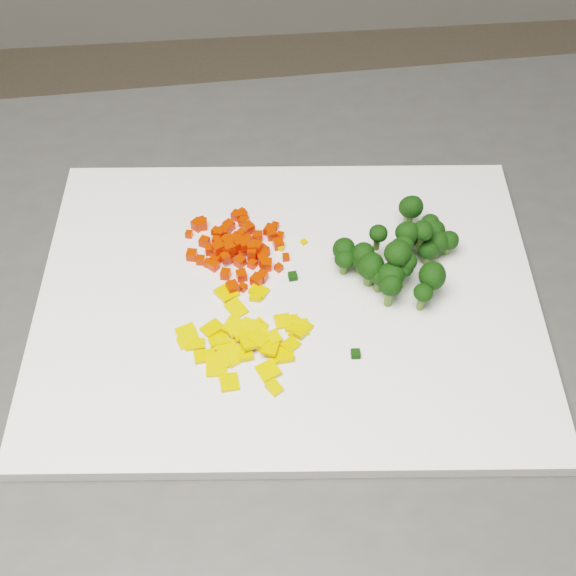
{
  "coord_description": "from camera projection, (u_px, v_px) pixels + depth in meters",
  "views": [
    {
      "loc": [
        -0.36,
        -0.35,
        1.47
      ],
      "look_at": [
        -0.32,
        0.12,
        0.92
      ],
      "focal_mm": 50.0,
      "sensor_mm": 36.0,
      "label": 1
    }
  ],
  "objects": [
    {
      "name": "counter_block",
      "position": [
        276.0,
        498.0,
        1.1
      ],
      "size": [
        0.97,
        0.7,
        0.9
      ],
      "primitive_type": "cube",
      "rotation": [
        0.0,
        0.0,
        0.04
      ],
      "color": "#40403E",
      "rests_on": "ground"
    },
    {
      "name": "cutting_board",
      "position": [
        288.0,
        299.0,
        0.74
      ],
      "size": [
        0.48,
        0.39,
        0.01
      ],
      "primitive_type": "cube",
      "rotation": [
        0.0,
        0.0,
        -0.08
      ],
      "color": "white",
      "rests_on": "counter_block"
    },
    {
      "name": "carrot_pile",
      "position": [
        234.0,
        241.0,
        0.76
      ],
      "size": [
        0.1,
        0.1,
        0.03
      ],
      "primitive_type": null,
      "color": "red",
      "rests_on": "cutting_board"
    },
    {
      "name": "pepper_pile",
      "position": [
        248.0,
        334.0,
        0.69
      ],
      "size": [
        0.12,
        0.12,
        0.02
      ],
      "primitive_type": null,
      "color": "#EFAB0C",
      "rests_on": "cutting_board"
    },
    {
      "name": "broccoli_pile",
      "position": [
        404.0,
        245.0,
        0.74
      ],
      "size": [
        0.12,
        0.12,
        0.06
      ],
      "primitive_type": null,
      "color": "black",
      "rests_on": "cutting_board"
    },
    {
      "name": "carrot_cube_0",
      "position": [
        218.0,
        233.0,
        0.77
      ],
      "size": [
        0.01,
        0.01,
        0.01
      ],
      "primitive_type": "cube",
      "rotation": [
        0.0,
        0.0,
        1.38
      ],
      "color": "red",
      "rests_on": "carrot_pile"
    },
    {
      "name": "carrot_cube_1",
      "position": [
        198.0,
        225.0,
        0.79
      ],
      "size": [
        0.01,
        0.01,
        0.01
      ],
      "primitive_type": "cube",
      "rotation": [
        0.0,
        0.0,
        0.8
      ],
      "color": "red",
      "rests_on": "carrot_pile"
    },
    {
      "name": "carrot_cube_2",
      "position": [
        223.0,
        232.0,
        0.77
      ],
      "size": [
        0.01,
        0.01,
        0.01
      ],
      "primitive_type": "cube",
      "rotation": [
        0.0,
        0.0,
        0.02
      ],
      "color": "red",
      "rests_on": "carrot_pile"
    },
    {
      "name": "carrot_cube_3",
      "position": [
        246.0,
        243.0,
        0.76
      ],
      "size": [
        0.01,
        0.01,
        0.01
      ],
      "primitive_type": "cube",
      "rotation": [
        0.0,
        0.0,
        1.79
      ],
      "color": "red",
      "rests_on": "carrot_pile"
    },
    {
      "name": "carrot_cube_4",
      "position": [
        240.0,
        262.0,
        0.75
      ],
      "size": [
        0.01,
        0.01,
        0.01
      ],
      "primitive_type": "cube",
      "rotation": [
        0.0,
        0.0,
        0.8
      ],
      "color": "red",
      "rests_on": "carrot_pile"
    },
    {
      "name": "carrot_cube_5",
      "position": [
        256.0,
        247.0,
        0.76
      ],
      "size": [
        0.01,
        0.01,
        0.01
      ],
      "primitive_type": "cube",
      "rotation": [
        0.0,
        0.0,
        2.72
      ],
      "color": "red",
      "rests_on": "carrot_pile"
    },
    {
      "name": "carrot_cube_6",
      "position": [
        262.0,
        277.0,
        0.74
      ],
      "size": [
        0.01,
        0.01,
        0.01
      ],
      "primitive_type": "cube",
      "rotation": [
        0.0,
        0.0,
        1.02
      ],
      "color": "red",
      "rests_on": "carrot_pile"
    },
    {
      "name": "carrot_cube_7",
      "position": [
        201.0,
        222.0,
        0.79
      ],
      "size": [
        0.01,
        0.01,
        0.01
      ],
      "primitive_type": "cube",
      "rotation": [
        0.0,
        0.0,
        0.35
      ],
      "color": "red",
      "rests_on": "carrot_pile"
    },
    {
      "name": "carrot_cube_8",
      "position": [
        242.0,
        236.0,
        0.77
      ],
      "size": [
        0.01,
        0.01,
        0.01
      ],
      "primitive_type": "cube",
      "rotation": [
        0.0,
        0.0,
        0.17
      ],
      "color": "red",
      "rests_on": "carrot_pile"
    },
    {
      "name": "carrot_cube_9",
      "position": [
        241.0,
        238.0,
        0.76
      ],
      "size": [
        0.01,
        0.01,
        0.01
      ],
      "primitive_type": "cube",
      "rotation": [
        0.0,
        0.0,
        2.51
      ],
      "color": "red",
      "rests_on": "carrot_pile"
    },
    {
      "name": "carrot_cube_10",
      "position": [
        218.0,
        248.0,
        0.75
      ],
      "size": [
        0.01,
        0.01,
        0.01
      ],
      "primitive_type": "cube",
      "rotation": [
        0.0,
        0.0,
        2.05
      ],
      "color": "red",
      "rests_on": "carrot_pile"
    },
    {
      "name": "carrot_cube_11",
      "position": [
        243.0,
        251.0,
        0.76
      ],
      "size": [
        0.01,
        0.01,
        0.01
      ],
      "primitive_type": "cube",
      "rotation": [
        0.0,
        0.0,
        1.54
      ],
      "color": "red",
      "rests_on": "carrot_pile"
    },
    {
      "name": "carrot_cube_12",
      "position": [
        242.0,
        254.0,
        0.76
      ],
      "size": [
        0.01,
        0.01,
        0.01
      ],
      "primitive_type": "cube",
      "rotation": [
        0.0,
        0.0,
        2.47
      ],
      "color": "red",
      "rests_on": "carrot_pile"
    },
    {
      "name": "carrot_cube_13",
      "position": [
        237.0,
        239.0,
        0.77
      ],
      "size": [
        0.01,
        0.01,
        0.01
      ],
      "primitive_type": "cube",
      "rotation": [
        0.0,
        0.0,
        1.05
      ],
      "color": "red",
      "rests_on": "carrot_pile"
    },
    {
      "name": "carrot_cube_14",
      "position": [
        286.0,
        257.0,
        0.76
      ],
      "size": [
        0.01,
        0.01,
        0.01
      ],
      "primitive_type": "cube",
      "rotation": [
        0.0,
        0.0,
        1.6
      ],
      "color": "red",
      "rests_on": "carrot_pile"
    },
    {
      "name": "carrot_cube_15",
      "position": [
        225.0,
        258.0,
        0.75
      ],
      "size": [
        0.01,
        0.01,
        0.01
      ],
      "primitive_type": "cube",
      "rotation": [
        0.0,
        0.0,
        0.37
      ],
      "color": "red",
      "rests_on": "carrot_pile"
    },
    {
      "name": "carrot_cube_16",
      "position": [
        271.0,
        230.0,
        0.78
      ],
      "size": [
        0.01,
        0.01,
        0.01
      ],
      "primitive_type": "cube",
      "rotation": [
        0.0,
        0.0,
        1.2
      ],
      "color": "red",
      "rests_on": "carrot_pile"
    },
    {
      "name": "carrot_cube_17",
      "position": [
        189.0,
        234.0,
        0.78
      ],
      "size": [
        0.01,
        0.01,
        0.01
      ],
      "primitive_type": "cube",
      "rotation": [
        0.0,
        0.0,
        1.29
      ],
      "color": "red",
      "rests_on": "carrot_pile"
    },
    {
      "name": "carrot_cube_18",
      "position": [
        248.0,
        239.0,
        0.77
      ],
      "size": [
        0.01,
        0.01,
        0.01
      ],
      "primitive_type": "cube",
      "rotation": [
        0.0,
        0.0,
        0.81
      ],
      "color": "red",
      "rests_on": "carrot_pile"
    },
    {
      "name": "carrot_cube_19",
      "position": [
        229.0,
        226.0,
        0.78
      ],
      "size": [
        0.01,
        0.01,
        0.01
      ],
      "primitive_type": "cube",
      "rotation": [
        0.0,
        0.0,
        0.74
      ],
      "color": "red",
      "rests_on": "carrot_pile"
    },
    {
      "name": "carrot_cube_20",
      "position": [
        263.0,
        249.0,
        0.77
      ],
      "size": [
        0.01,
        0.01,
        0.01
      ],
      "primitive_type": "cube",
      "rotation": [
        0.0,
        0.0,
        2.19
      ],
      "color": "red",
      "rests_on": "carrot_pile"
    },
    {
      "name": "carrot_cube_21",
      "position": [
        248.0,
        228.0,
        0.78
      ],
      "size": [
        0.01,
        0.01,
        0.01
      ],
      "primitive_type": "cube",
      "rotation": [
        0.0,
        0.0,
        0.55
      ],
      "color": "red",
      "rests_on": "carrot_pile"
    },
    {
      "name": "carrot_cube_22",
      "position": [
        252.0,
        247.0,
        0.75
      ],
      "size": [
        0.01,
        0.01,
        0.01
      ],
      "primitive_type": "cube",
      "rotation": [
        0.0,
        0.0,
        1.53
      ],
      "color": "red",
      "rests_on": "carrot_pile"
    },
    {
      "name": "carrot_cube_23",
      "position": [
        216.0,
        259.0,
        0.76
      ],
      "size": [
        0.01,
        0.01,
        0.01
      ],
      "primitive_type": "cube",
      "rotation": [
        0.0,
        0.0,
        1.01
      ],
      "color": "red",
      "rests_on": "carrot_pile"
    },
    {
      "name": "carrot_cube_24",
      "position": [
        224.0,
        249.0,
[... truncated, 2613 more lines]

